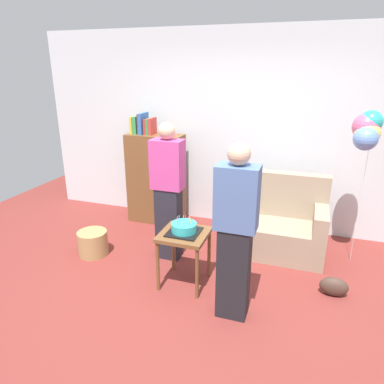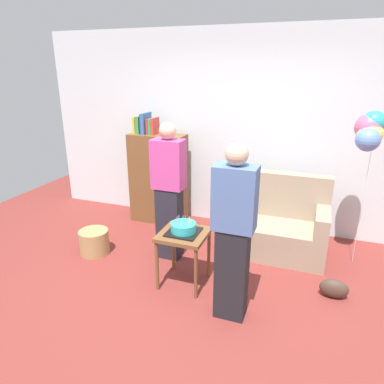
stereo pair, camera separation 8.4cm
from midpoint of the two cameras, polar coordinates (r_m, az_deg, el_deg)
The scene contains 11 objects.
ground_plane at distance 3.65m, azimuth 0.54°, elevation -17.24°, with size 8.00×8.00×0.00m, color maroon.
wall_back at distance 4.98m, azimuth 8.73°, elevation 9.62°, with size 6.00×0.10×2.70m, color silver.
couch at distance 4.50m, azimuth 14.62°, elevation -5.36°, with size 1.10×0.70×0.96m.
bookshelf at distance 5.17m, azimuth -5.04°, elevation 2.45°, with size 0.80×0.36×1.59m.
side_table at distance 3.66m, azimuth -0.71°, elevation -7.85°, with size 0.48×0.48×0.59m.
birthday_cake at distance 3.60m, azimuth -0.71°, elevation -5.87°, with size 0.32×0.32×0.17m.
person_blowing_candles at distance 4.06m, azimuth -3.16°, elevation 0.02°, with size 0.36×0.22×1.63m.
person_holding_cake at distance 3.08m, azimuth 7.50°, elevation -6.72°, with size 0.36×0.22×1.63m.
wicker_basket at distance 4.55m, azimuth -15.01°, elevation -7.80°, with size 0.36×0.36×0.30m, color #A88451.
handbag at distance 3.93m, azimuth 22.56°, elevation -14.22°, with size 0.28×0.14×0.20m, color #473328.
balloon_bunch at distance 4.21m, azimuth 27.33°, elevation 8.80°, with size 0.30×0.40×1.76m.
Camera 2 is at (1.02, -2.74, 2.19)m, focal length 32.99 mm.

